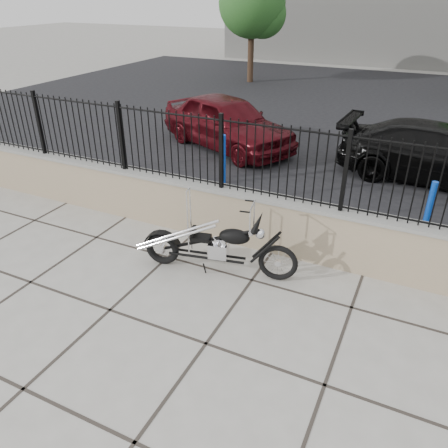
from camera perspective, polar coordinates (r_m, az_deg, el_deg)
The scene contains 9 objects.
ground_plane at distance 5.66m, azimuth -2.37°, elevation -15.35°, with size 90.00×90.00×0.00m, color #99968E.
parking_lot at distance 16.67m, azimuth 18.65°, elevation 13.35°, with size 30.00×30.00×0.00m, color black.
retaining_wall at distance 7.26m, azimuth 6.78°, elevation -0.05°, with size 14.00×0.36×0.96m, color gray.
iron_fence at distance 6.82m, azimuth 7.29°, elevation 7.96°, with size 14.00×0.08×1.20m, color black.
chopper_motorcycle at distance 6.54m, azimuth -1.14°, elevation -1.12°, with size 2.30×0.40×1.38m, color black, non-canonical shape.
car_red at distance 12.20m, azimuth 0.41°, elevation 13.18°, with size 1.69×4.20×1.43m, color #4A0A11.
car_black at distance 11.05m, azimuth 26.25°, elevation 8.22°, with size 1.80×4.42×1.28m, color black.
bollard_a at distance 9.81m, azimuth -0.16°, elevation 8.41°, with size 0.14×0.14×1.13m, color blue.
bollard_b at distance 8.66m, azimuth 25.26°, elevation 2.11°, with size 0.11×0.11×0.95m, color #0C3FC1.
Camera 1 is at (1.97, -3.59, 3.91)m, focal length 35.00 mm.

